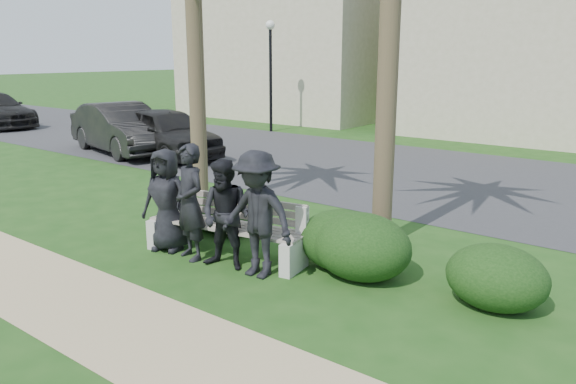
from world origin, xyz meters
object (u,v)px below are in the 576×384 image
man_b (190,202)px  man_d (257,215)px  man_c (226,215)px  car_b (122,128)px  street_lamp (271,56)px  man_a (166,200)px  park_bench (226,231)px  car_a (167,132)px

man_b → man_d: bearing=19.2°
man_c → car_b: (-9.43, 5.08, -0.04)m
car_b → man_b: bearing=-107.9°
man_c → car_b: man_c is taller
street_lamp → man_d: size_ratio=2.39×
man_a → street_lamp: bearing=105.1°
park_bench → man_b: 0.71m
street_lamp → man_b: 14.53m
man_b → car_b: 10.12m
park_bench → man_a: 1.10m
man_a → man_b: 0.60m
street_lamp → man_c: (8.91, -11.78, -2.14)m
man_b → car_a: bearing=156.6°
park_bench → car_b: bearing=143.0°
man_b → man_d: size_ratio=0.99×
street_lamp → man_a: 14.18m
park_bench → car_a: size_ratio=0.62×
man_c → man_d: bearing=-6.7°
man_b → car_b: size_ratio=0.38×
car_b → man_c: bearing=-105.8°
man_b → man_c: man_b is taller
park_bench → car_b: car_b is taller
park_bench → car_a: 9.03m
street_lamp → man_b: bearing=-55.2°
park_bench → man_a: man_a is taller
car_b → park_bench: bearing=-105.1°
man_a → car_a: bearing=121.8°
park_bench → car_b: 10.26m
man_a → car_a: 8.46m
man_c → car_a: (-7.74, 5.48, -0.07)m
park_bench → man_a: (-0.96, -0.33, 0.41)m
man_c → man_d: 0.55m
man_c → car_a: size_ratio=0.37×
man_b → man_c: bearing=18.2°
park_bench → car_b: size_ratio=0.57×
car_a → car_b: car_b is taller
car_a → car_b: (-1.68, -0.40, 0.03)m
man_a → man_d: man_d is taller
park_bench → car_a: car_a is taller
street_lamp → man_b: size_ratio=2.42×
park_bench → street_lamp: bearing=117.4°
street_lamp → man_c: bearing=-52.9°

